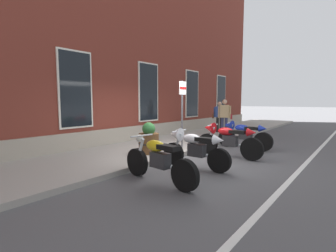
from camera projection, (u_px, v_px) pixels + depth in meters
The scene contains 12 objects.
ground_plane at pixel (183, 156), 7.84m from camera, with size 140.00×140.00×0.00m, color #4C4C4F.
sidewalk at pixel (147, 149), 8.77m from camera, with size 30.44×3.07×0.13m, color gray.
lane_stripe at pixel (295, 175), 5.87m from camera, with size 30.44×0.12×0.01m, color silver.
brick_pub_facade at pixel (77, 23), 10.75m from camera, with size 24.44×5.14×10.18m.
motorcycle_yellow_naked at pixel (158, 160), 5.30m from camera, with size 0.62×2.11×0.98m.
motorcycle_white_sport at pixel (193, 147), 6.47m from camera, with size 0.62×1.96×1.02m.
motorcycle_red_sport at pixel (226, 139), 7.73m from camera, with size 0.62×2.15×1.05m.
motorcycle_blue_sport at pixel (242, 134), 9.07m from camera, with size 0.62×2.04×1.01m.
pedestrian_tan_coat at pixel (224, 115), 11.57m from camera, with size 0.41×0.61×1.67m.
pedestrian_blue_top at pixel (219, 115), 12.79m from camera, with size 0.33×0.64×1.56m.
parking_sign at pixel (182, 104), 8.52m from camera, with size 0.36×0.07×2.28m.
barrel_planter at pixel (149, 140), 7.67m from camera, with size 0.64×0.64×0.95m.
Camera 1 is at (-6.34, -4.39, 1.74)m, focal length 26.76 mm.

